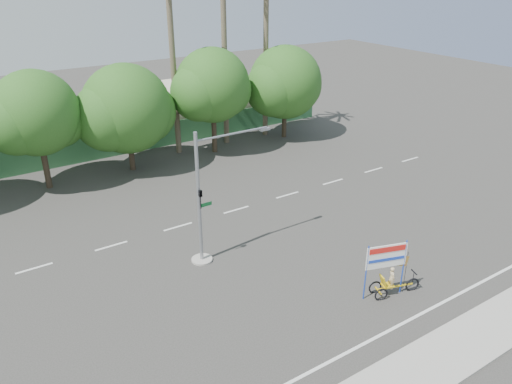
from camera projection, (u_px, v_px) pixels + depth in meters
ground at (286, 282)px, 24.22m from camera, size 120.00×120.00×0.00m
sidewalk_near at (406, 380)px, 18.51m from camera, size 50.00×2.40×0.12m
fence at (128, 141)px, 40.12m from camera, size 38.00×0.08×2.00m
building_right at (192, 105)px, 47.18m from camera, size 14.00×8.00×3.60m
tree_left at (35, 116)px, 32.26m from camera, size 6.66×5.60×8.07m
tree_center at (126, 111)px, 35.49m from camera, size 7.62×6.40×7.85m
tree_right at (212, 88)px, 38.64m from camera, size 6.90×5.80×8.36m
tree_far_right at (285, 85)px, 42.37m from camera, size 7.38×6.20×7.94m
palm_tall at (223, 14)px, 38.59m from camera, size 3.73×3.79×17.45m
palm_mid at (266, 25)px, 41.03m from camera, size 3.73×3.79×15.45m
palm_short at (171, 40)px, 37.03m from camera, size 3.73×3.79×14.45m
traffic_signal at (205, 209)px, 24.93m from camera, size 4.72×1.10×7.00m
trike_billboard at (390, 274)px, 22.87m from camera, size 2.79×1.19×2.86m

